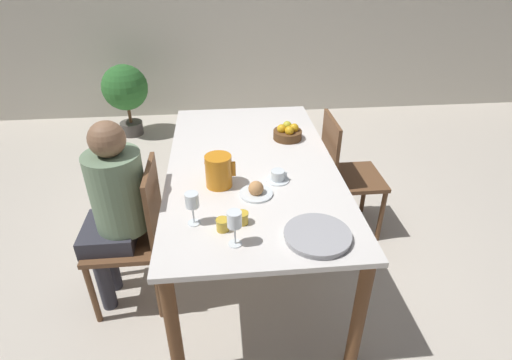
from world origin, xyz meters
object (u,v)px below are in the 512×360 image
at_px(red_pitcher, 219,171).
at_px(bread_plate, 256,191).
at_px(jam_jar_red, 242,217).
at_px(potted_plant, 125,91).
at_px(jam_jar_amber, 223,224).
at_px(fruit_bowl, 288,133).
at_px(chair_opposite, 344,173).
at_px(wine_glass_water, 192,202).
at_px(person_seated, 114,203).
at_px(wine_glass_juice, 234,221).
at_px(serving_tray, 317,235).
at_px(teacup_near_person, 278,176).
at_px(chair_person_side, 136,233).

xyz_separation_m(red_pitcher, bread_plate, (0.20, -0.12, -0.07)).
distance_m(jam_jar_red, potted_plant, 3.05).
bearing_deg(jam_jar_amber, fruit_bowl, 64.06).
relative_size(chair_opposite, jam_jar_amber, 14.15).
relative_size(red_pitcher, wine_glass_water, 1.08).
xyz_separation_m(person_seated, bread_plate, (0.78, -0.08, 0.08)).
relative_size(wine_glass_juice, jam_jar_amber, 2.76).
height_order(serving_tray, fruit_bowl, fruit_bowl).
xyz_separation_m(chair_opposite, teacup_near_person, (-0.57, -0.50, 0.30)).
bearing_deg(teacup_near_person, red_pitcher, -176.91).
relative_size(chair_person_side, person_seated, 0.77).
relative_size(chair_person_side, wine_glass_juice, 5.13).
relative_size(red_pitcher, teacup_near_person, 1.39).
relative_size(teacup_near_person, serving_tray, 0.42).
bearing_deg(chair_opposite, wine_glass_water, -50.28).
relative_size(chair_opposite, red_pitcher, 4.93).
bearing_deg(bread_plate, red_pitcher, 149.53).
relative_size(chair_opposite, person_seated, 0.77).
bearing_deg(red_pitcher, wine_glass_water, -110.79).
bearing_deg(wine_glass_juice, fruit_bowl, 68.79).
relative_size(wine_glass_juice, teacup_near_person, 1.34).
distance_m(chair_person_side, serving_tray, 1.09).
bearing_deg(wine_glass_juice, teacup_near_person, 62.97).
relative_size(wine_glass_water, fruit_bowl, 0.88).
distance_m(chair_opposite, wine_glass_juice, 1.39).
relative_size(person_seated, teacup_near_person, 8.90).
height_order(chair_person_side, red_pitcher, red_pitcher).
height_order(red_pitcher, bread_plate, red_pitcher).
distance_m(bread_plate, fruit_bowl, 0.74).
bearing_deg(serving_tray, teacup_near_person, 101.76).
xyz_separation_m(person_seated, serving_tray, (1.03, -0.47, 0.07)).
bearing_deg(chair_opposite, potted_plant, -135.60).
height_order(bread_plate, jam_jar_amber, bread_plate).
xyz_separation_m(bread_plate, jam_jar_red, (-0.09, -0.25, 0.01)).
distance_m(red_pitcher, bread_plate, 0.24).
relative_size(serving_tray, jam_jar_amber, 4.86).
distance_m(serving_tray, fruit_bowl, 1.08).
xyz_separation_m(wine_glass_water, fruit_bowl, (0.61, 0.91, -0.08)).
height_order(chair_opposite, person_seated, person_seated).
bearing_deg(bread_plate, jam_jar_red, -110.58).
distance_m(person_seated, fruit_bowl, 1.23).
distance_m(wine_glass_water, fruit_bowl, 1.10).
bearing_deg(red_pitcher, potted_plant, 112.11).
bearing_deg(serving_tray, jam_jar_amber, 166.62).
height_order(wine_glass_juice, jam_jar_amber, wine_glass_juice).
bearing_deg(chair_person_side, wine_glass_juice, -129.93).
distance_m(chair_person_side, red_pitcher, 0.62).
distance_m(wine_glass_water, jam_jar_amber, 0.18).
distance_m(teacup_near_person, jam_jar_red, 0.45).
xyz_separation_m(chair_person_side, red_pitcher, (0.50, 0.05, 0.36)).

